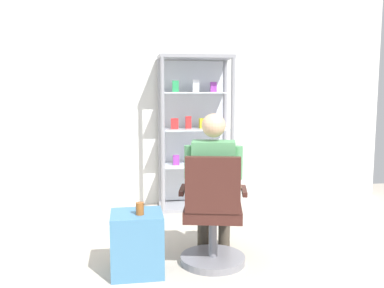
% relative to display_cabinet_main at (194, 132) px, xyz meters
% --- Properties ---
extents(back_wall, '(6.00, 0.10, 2.70)m').
position_rel_display_cabinet_main_xyz_m(back_wall, '(-0.40, 0.24, 0.39)').
color(back_wall, silver).
rests_on(back_wall, ground).
extents(display_cabinet_main, '(0.90, 0.45, 1.90)m').
position_rel_display_cabinet_main_xyz_m(display_cabinet_main, '(0.00, 0.00, 0.00)').
color(display_cabinet_main, gray).
rests_on(display_cabinet_main, ground).
extents(office_chair, '(0.61, 0.58, 0.96)m').
position_rel_display_cabinet_main_xyz_m(office_chair, '(-0.14, -1.84, -0.57)').
color(office_chair, slate).
rests_on(office_chair, ground).
extents(seated_shopkeeper, '(0.55, 0.61, 1.29)m').
position_rel_display_cabinet_main_xyz_m(seated_shopkeeper, '(-0.11, -1.68, -0.25)').
color(seated_shopkeeper, '#3F382D').
rests_on(seated_shopkeeper, ground).
extents(storage_crate, '(0.42, 0.38, 0.50)m').
position_rel_display_cabinet_main_xyz_m(storage_crate, '(-0.78, -1.89, -0.71)').
color(storage_crate, teal).
rests_on(storage_crate, ground).
extents(tea_glass, '(0.06, 0.06, 0.10)m').
position_rel_display_cabinet_main_xyz_m(tea_glass, '(-0.75, -1.94, -0.41)').
color(tea_glass, brown).
rests_on(tea_glass, storage_crate).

